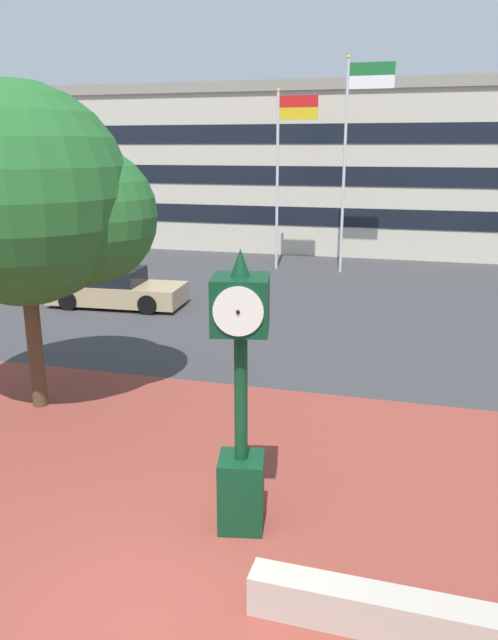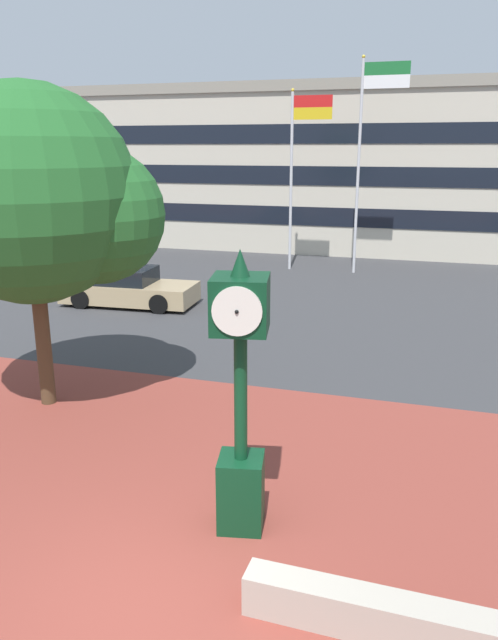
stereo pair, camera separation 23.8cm
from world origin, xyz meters
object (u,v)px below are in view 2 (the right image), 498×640
Objects in this scene: flagpole_primary at (296,163)px; civic_building at (324,166)px; car_street_near at (128,288)px; flagpole_secondary at (365,146)px; street_clock at (241,399)px; plaza_tree at (44,200)px.

civic_building is at bearing 93.65° from flagpole_primary.
civic_building is (3.36, 17.96, 3.55)m from car_street_near.
flagpole_primary is 0.87× the size of flagpole_secondary.
car_street_near is at bearing 113.11° from street_clock.
street_clock is 6.28m from plaza_tree.
car_street_near is at bearing 107.80° from plaza_tree.
flagpole_secondary is 0.28× the size of civic_building.
street_clock is 0.87× the size of car_street_near.
plaza_tree is 1.41× the size of car_street_near.
flagpole_primary is at bearing -86.35° from civic_building.
flagpole_primary is (4.01, 7.80, 3.95)m from car_street_near.
plaza_tree is 16.25m from flagpole_secondary.
street_clock is 0.62× the size of plaza_tree.
flagpole_secondary reaches higher than flagpole_primary.
car_street_near is 0.53× the size of flagpole_secondary.
street_clock is 13.33m from car_street_near.
plaza_tree is 0.86× the size of flagpole_primary.
flagpole_primary is at bearing 180.00° from flagpole_secondary.
civic_building is at bearing 86.86° from street_clock.
car_street_near is at bearing -131.28° from flagpole_secondary.
civic_building is (-4.13, 28.90, 2.18)m from street_clock.
flagpole_secondary reaches higher than car_street_near.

